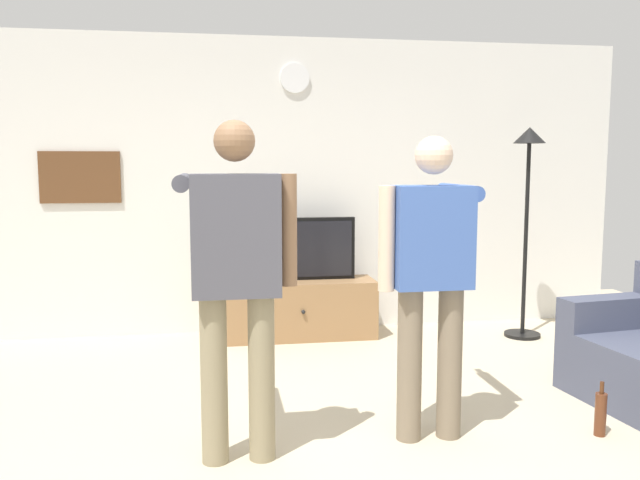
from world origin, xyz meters
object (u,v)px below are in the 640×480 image
at_px(person_standing_nearer_couch, 431,269).
at_px(beverage_bottle, 601,414).
at_px(wall_clock, 295,78).
at_px(floor_lamp, 528,188).
at_px(tv_stand, 300,309).
at_px(framed_picture, 80,177).
at_px(person_standing_nearer_lamp, 236,269).
at_px(television, 299,249).

height_order(person_standing_nearer_couch, beverage_bottle, person_standing_nearer_couch).
distance_m(wall_clock, floor_lamp, 2.31).
bearing_deg(floor_lamp, tv_stand, 171.43).
bearing_deg(framed_picture, beverage_bottle, -39.08).
bearing_deg(wall_clock, person_standing_nearer_lamp, -103.47).
bearing_deg(tv_stand, floor_lamp, -8.57).
distance_m(framed_picture, floor_lamp, 3.95).
distance_m(wall_clock, person_standing_nearer_lamp, 3.04).
height_order(television, framed_picture, framed_picture).
xyz_separation_m(tv_stand, floor_lamp, (2.00, -0.30, 1.08)).
relative_size(tv_stand, person_standing_nearer_couch, 0.79).
xyz_separation_m(tv_stand, person_standing_nearer_couch, (0.45, -2.27, 0.72)).
relative_size(tv_stand, person_standing_nearer_lamp, 0.76).
relative_size(wall_clock, beverage_bottle, 0.83).
distance_m(person_standing_nearer_lamp, person_standing_nearer_couch, 1.09).
xyz_separation_m(tv_stand, framed_picture, (-1.90, 0.30, 1.18)).
bearing_deg(beverage_bottle, wall_clock, 117.96).
bearing_deg(person_standing_nearer_couch, beverage_bottle, -8.46).
distance_m(television, floor_lamp, 2.10).
bearing_deg(framed_picture, tv_stand, -8.82).
bearing_deg(wall_clock, framed_picture, 179.85).
bearing_deg(person_standing_nearer_couch, wall_clock, 99.90).
height_order(wall_clock, person_standing_nearer_couch, wall_clock).
xyz_separation_m(television, person_standing_nearer_couch, (0.45, -2.31, 0.18)).
relative_size(tv_stand, beverage_bottle, 4.21).
relative_size(floor_lamp, beverage_bottle, 5.85).
xyz_separation_m(tv_stand, television, (-0.00, 0.05, 0.54)).
xyz_separation_m(television, person_standing_nearer_lamp, (-0.64, -2.43, 0.23)).
height_order(tv_stand, floor_lamp, floor_lamp).
bearing_deg(beverage_bottle, floor_lamp, 75.06).
bearing_deg(beverage_bottle, tv_stand, 120.73).
distance_m(wall_clock, beverage_bottle, 3.77).
bearing_deg(beverage_bottle, television, 120.26).
bearing_deg(person_standing_nearer_couch, person_standing_nearer_lamp, -173.95).
bearing_deg(person_standing_nearer_lamp, person_standing_nearer_couch, 6.05).
height_order(tv_stand, beverage_bottle, tv_stand).
bearing_deg(television, tv_stand, -90.00).
relative_size(person_standing_nearer_lamp, person_standing_nearer_couch, 1.04).
relative_size(tv_stand, framed_picture, 1.97).
bearing_deg(person_standing_nearer_couch, framed_picture, 132.49).
relative_size(tv_stand, television, 1.33).
height_order(television, beverage_bottle, television).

